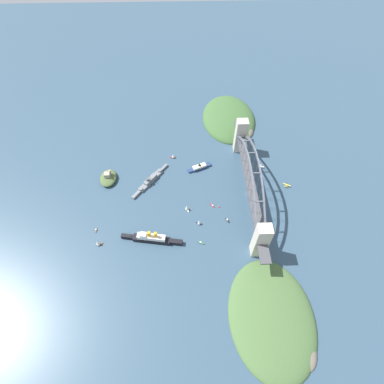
% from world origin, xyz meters
% --- Properties ---
extents(ground_plane, '(1400.00, 1400.00, 0.00)m').
position_xyz_m(ground_plane, '(0.00, 0.00, 0.00)').
color(ground_plane, '#334C60').
extents(harbor_arch_bridge, '(245.66, 16.95, 70.06)m').
position_xyz_m(harbor_arch_bridge, '(0.00, 0.00, 31.79)').
color(harbor_arch_bridge, beige).
rests_on(harbor_arch_bridge, ground).
extents(headland_west_shore, '(135.60, 96.13, 21.85)m').
position_xyz_m(headland_west_shore, '(-172.95, -4.83, 0.00)').
color(headland_west_shore, '#476638').
rests_on(headland_west_shore, ground).
extents(headland_east_shore, '(134.20, 94.10, 29.91)m').
position_xyz_m(headland_east_shore, '(167.97, 5.86, 0.00)').
color(headland_east_shore, '#3D6033').
rests_on(headland_east_shore, ground).
extents(ocean_liner, '(17.96, 80.61, 21.11)m').
position_xyz_m(ocean_liner, '(-71.70, 133.72, 5.81)').
color(ocean_liner, black).
rests_on(ocean_liner, ground).
extents(naval_cruiser, '(66.23, 51.60, 17.25)m').
position_xyz_m(naval_cruiser, '(27.51, 141.46, 3.02)').
color(naval_cruiser, slate).
rests_on(naval_cruiser, ground).
extents(harbor_ferry_steamer, '(21.06, 38.15, 8.64)m').
position_xyz_m(harbor_ferry_steamer, '(52.19, 65.77, 2.71)').
color(harbor_ferry_steamer, navy).
rests_on(harbor_ferry_steamer, ground).
extents(fort_island_mid_harbor, '(34.24, 24.41, 15.63)m').
position_xyz_m(fort_island_mid_harbor, '(33.66, 204.68, 4.63)').
color(fort_island_mid_harbor, '#4C6038').
rests_on(fort_island_mid_harbor, ground).
extents(seaplane_taxiing_near_bridge, '(7.70, 9.46, 4.95)m').
position_xyz_m(seaplane_taxiing_near_bridge, '(50.45, -30.15, 2.11)').
color(seaplane_taxiing_near_bridge, '#B7B7B2').
rests_on(seaplane_taxiing_near_bridge, ground).
extents(seaplane_second_in_formation, '(8.10, 10.30, 4.78)m').
position_xyz_m(seaplane_second_in_formation, '(12.20, -61.85, 1.98)').
color(seaplane_second_in_formation, '#B7B7B2').
rests_on(seaplane_second_in_formation, ground).
extents(small_boat_0, '(5.29, 8.65, 2.36)m').
position_xyz_m(small_boat_0, '(-77.44, 70.26, 0.87)').
color(small_boat_0, '#2D6B3D').
rests_on(small_boat_0, ground).
extents(small_boat_1, '(8.95, 6.60, 10.94)m').
position_xyz_m(small_boat_1, '(-24.63, 87.06, 5.07)').
color(small_boat_1, silver).
rests_on(small_boat_1, ground).
extents(small_boat_2, '(6.72, 9.58, 9.91)m').
position_xyz_m(small_boat_2, '(-75.26, 202.80, 4.64)').
color(small_boat_2, brown).
rests_on(small_boat_2, ground).
extents(small_boat_3, '(4.93, 8.67, 9.37)m').
position_xyz_m(small_boat_3, '(76.54, 106.89, 4.34)').
color(small_boat_3, '#B2231E').
rests_on(small_boat_3, ground).
extents(small_boat_4, '(7.04, 6.51, 1.90)m').
position_xyz_m(small_boat_4, '(-19.40, 51.00, 0.67)').
color(small_boat_4, '#B2231E').
rests_on(small_boat_4, ground).
extents(small_boat_5, '(6.13, 7.76, 9.72)m').
position_xyz_m(small_boat_5, '(-48.55, 71.29, 4.52)').
color(small_boat_5, black).
rests_on(small_boat_5, ground).
extents(small_boat_6, '(8.06, 5.88, 2.40)m').
position_xyz_m(small_boat_6, '(-44.43, 32.37, 0.85)').
color(small_boat_6, black).
rests_on(small_boat_6, ground).
extents(small_boat_7, '(7.33, 1.85, 1.99)m').
position_xyz_m(small_boat_7, '(-54.13, 209.59, 0.70)').
color(small_boat_7, brown).
rests_on(small_boat_7, ground).
extents(channel_marker_buoy, '(2.20, 2.20, 2.75)m').
position_xyz_m(channel_marker_buoy, '(-22.25, 41.80, 1.12)').
color(channel_marker_buoy, red).
rests_on(channel_marker_buoy, ground).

